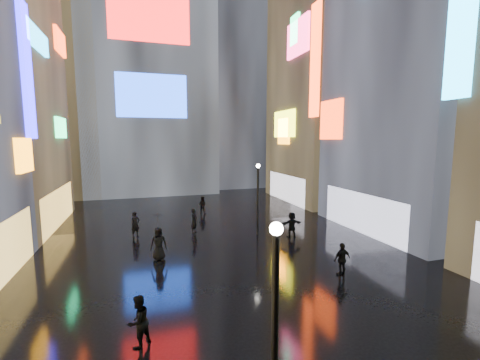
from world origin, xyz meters
name	(u,v)px	position (x,y,z in m)	size (l,w,h in m)	color
ground	(208,234)	(0.00, 20.00, 0.00)	(140.00, 140.00, 0.00)	black
building_right_mid	(426,30)	(15.98, 17.01, 14.99)	(10.28, 13.70, 30.00)	black
building_right_far	(328,77)	(15.98, 30.00, 13.98)	(10.28, 12.00, 28.00)	black
tower_main	(148,34)	(-3.00, 43.97, 21.01)	(16.00, 14.20, 42.00)	black
tower_flank_right	(230,73)	(9.00, 46.00, 17.00)	(12.00, 12.00, 34.00)	black
tower_flank_left	(56,89)	(-14.00, 42.00, 13.00)	(10.00, 10.00, 26.00)	black
lamp_near	(275,321)	(-1.84, 3.46, 2.94)	(0.30, 0.30, 5.20)	black
lamp_far	(258,195)	(3.53, 18.95, 2.94)	(0.30, 0.30, 5.20)	black
pedestrian_1	(138,321)	(-4.83, 7.98, 0.89)	(0.86, 0.67, 1.78)	black
pedestrian_3	(342,259)	(5.13, 10.85, 0.85)	(1.00, 0.42, 1.71)	black
pedestrian_4	(159,244)	(-3.74, 15.82, 0.96)	(0.94, 0.61, 1.92)	black
pedestrian_5	(292,225)	(5.57, 17.50, 0.91)	(1.69, 0.54, 1.82)	black
pedestrian_6	(135,225)	(-5.08, 20.83, 0.92)	(0.67, 0.44, 1.83)	black
pedestrian_7	(202,205)	(0.86, 26.77, 0.82)	(0.79, 0.62, 1.63)	black
umbrella_2	(158,220)	(-3.74, 15.82, 2.35)	(0.94, 0.96, 0.86)	black
pedestrian_8	(194,221)	(-0.89, 20.62, 0.91)	(0.66, 0.44, 1.82)	black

